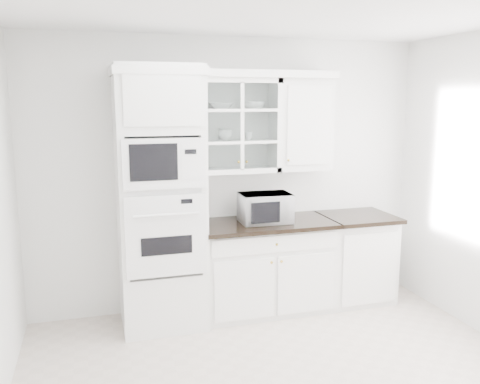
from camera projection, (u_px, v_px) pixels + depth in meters
name	position (u px, v px, depth m)	size (l,w,h in m)	color
room_shell	(276.00, 143.00, 3.80)	(4.00, 3.50, 2.70)	white
oven_column	(160.00, 199.00, 4.63)	(0.76, 0.68, 2.40)	white
base_cabinet_run	(265.00, 265.00, 5.08)	(1.32, 0.67, 0.92)	white
extra_base_cabinet	(355.00, 257.00, 5.35)	(0.72, 0.67, 0.92)	white
upper_cabinet_glass	(237.00, 126.00, 4.89)	(0.80, 0.33, 0.90)	white
upper_cabinet_solid	(302.00, 125.00, 5.07)	(0.55, 0.33, 0.90)	white
crown_molding	(227.00, 74.00, 4.75)	(2.14, 0.38, 0.07)	white
countertop_microwave	(265.00, 208.00, 4.94)	(0.49, 0.41, 0.28)	white
bowl_a	(221.00, 106.00, 4.81)	(0.25, 0.25, 0.06)	white
bowl_b	(253.00, 105.00, 4.90)	(0.22, 0.22, 0.07)	white
cup_a	(225.00, 135.00, 4.89)	(0.13, 0.13, 0.11)	white
cup_b	(248.00, 136.00, 4.95)	(0.09, 0.09, 0.08)	white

